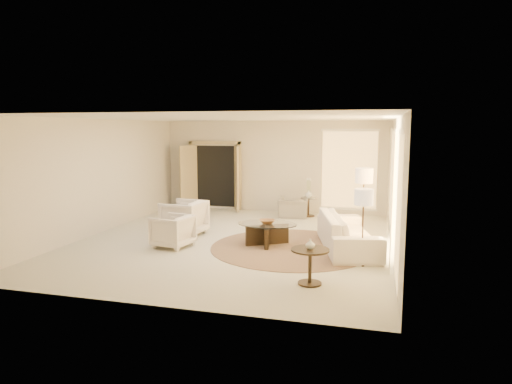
% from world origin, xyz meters
% --- Properties ---
extents(room, '(7.04, 8.04, 2.83)m').
position_xyz_m(room, '(0.00, 0.00, 1.40)').
color(room, beige).
rests_on(room, ground).
extents(windows_right, '(0.10, 6.40, 2.40)m').
position_xyz_m(windows_right, '(3.45, 0.10, 1.35)').
color(windows_right, '#F6BE62').
rests_on(windows_right, room).
extents(window_back_corner, '(1.70, 0.10, 2.40)m').
position_xyz_m(window_back_corner, '(2.30, 3.95, 1.35)').
color(window_back_corner, '#F6BE62').
rests_on(window_back_corner, room).
extents(curtains_right, '(0.06, 5.20, 2.60)m').
position_xyz_m(curtains_right, '(3.40, 1.00, 1.30)').
color(curtains_right, tan).
rests_on(curtains_right, room).
extents(french_doors, '(1.95, 0.66, 2.16)m').
position_xyz_m(french_doors, '(-1.90, 3.82, 1.07)').
color(french_doors, tan).
rests_on(french_doors, room).
extents(area_rug, '(4.10, 4.10, 0.01)m').
position_xyz_m(area_rug, '(1.38, -0.25, 0.01)').
color(area_rug, '#493222').
rests_on(area_rug, room).
extents(sofa, '(1.60, 2.73, 0.75)m').
position_xyz_m(sofa, '(2.56, -0.04, 0.37)').
color(sofa, white).
rests_on(sofa, room).
extents(armchair_left, '(0.94, 0.99, 0.93)m').
position_xyz_m(armchair_left, '(-1.36, 0.23, 0.47)').
color(armchair_left, white).
rests_on(armchair_left, room).
extents(armchair_right, '(0.84, 0.88, 0.78)m').
position_xyz_m(armchair_right, '(-1.14, -0.86, 0.39)').
color(armchair_right, white).
rests_on(armchair_right, room).
extents(accent_chair, '(0.90, 0.63, 0.75)m').
position_xyz_m(accent_chair, '(0.78, 3.16, 0.37)').
color(accent_chair, gray).
rests_on(accent_chair, room).
extents(coffee_table, '(1.73, 1.73, 0.48)m').
position_xyz_m(coffee_table, '(0.81, -0.15, 0.30)').
color(coffee_table, black).
rests_on(coffee_table, room).
extents(end_table, '(0.64, 0.64, 0.60)m').
position_xyz_m(end_table, '(2.11, -2.47, 0.41)').
color(end_table, black).
rests_on(end_table, room).
extents(side_table, '(0.48, 0.48, 0.56)m').
position_xyz_m(side_table, '(1.19, 3.40, 0.34)').
color(side_table, '#30231B').
rests_on(side_table, room).
extents(floor_lamp_near, '(0.40, 0.40, 1.67)m').
position_xyz_m(floor_lamp_near, '(2.83, 0.95, 1.42)').
color(floor_lamp_near, '#30231B').
rests_on(floor_lamp_near, room).
extents(floor_lamp_far, '(0.35, 0.35, 1.46)m').
position_xyz_m(floor_lamp_far, '(2.90, -1.13, 1.24)').
color(floor_lamp_far, '#30231B').
rests_on(floor_lamp_far, room).
extents(bowl, '(0.44, 0.44, 0.08)m').
position_xyz_m(bowl, '(0.81, -0.15, 0.52)').
color(bowl, brown).
rests_on(bowl, coffee_table).
extents(end_vase, '(0.19, 0.19, 0.17)m').
position_xyz_m(end_vase, '(2.11, -2.47, 0.68)').
color(end_vase, white).
rests_on(end_vase, end_table).
extents(side_vase, '(0.26, 0.26, 0.22)m').
position_xyz_m(side_vase, '(1.19, 3.40, 0.66)').
color(side_vase, white).
rests_on(side_vase, side_table).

